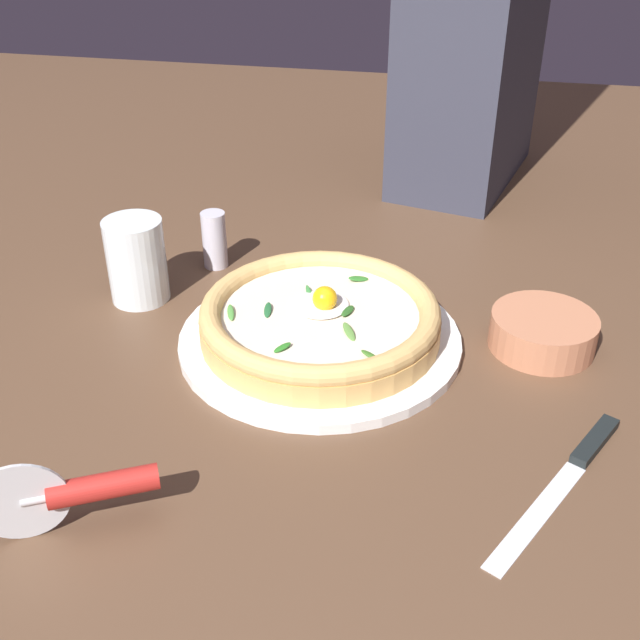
% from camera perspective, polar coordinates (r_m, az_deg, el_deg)
% --- Properties ---
extents(ground_plane, '(2.40, 2.40, 0.03)m').
position_cam_1_polar(ground_plane, '(0.88, 1.78, -3.16)').
color(ground_plane, brown).
rests_on(ground_plane, ground).
extents(pizza_plate, '(0.32, 0.32, 0.01)m').
position_cam_1_polar(pizza_plate, '(0.88, -0.00, -1.44)').
color(pizza_plate, white).
rests_on(pizza_plate, ground).
extents(pizza, '(0.27, 0.27, 0.06)m').
position_cam_1_polar(pizza, '(0.86, 0.00, 0.13)').
color(pizza, '#DDA85E').
rests_on(pizza, pizza_plate).
extents(side_bowl, '(0.12, 0.12, 0.04)m').
position_cam_1_polar(side_bowl, '(0.90, 15.98, -0.83)').
color(side_bowl, '#BB7553').
rests_on(side_bowl, ground).
extents(pizza_cutter, '(0.08, 0.14, 0.08)m').
position_cam_1_polar(pizza_cutter, '(0.67, -17.20, -11.85)').
color(pizza_cutter, silver).
rests_on(pizza_cutter, ground).
extents(table_knife, '(0.22, 0.13, 0.01)m').
position_cam_1_polar(table_knife, '(0.75, 18.15, -10.11)').
color(table_knife, silver).
rests_on(table_knife, ground).
extents(drinking_glass, '(0.07, 0.07, 0.10)m').
position_cam_1_polar(drinking_glass, '(0.97, -13.20, 3.85)').
color(drinking_glass, silver).
rests_on(drinking_glass, ground).
extents(pepper_shaker, '(0.03, 0.03, 0.08)m').
position_cam_1_polar(pepper_shaker, '(1.04, -7.73, 5.83)').
color(pepper_shaker, silver).
rests_on(pepper_shaker, ground).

